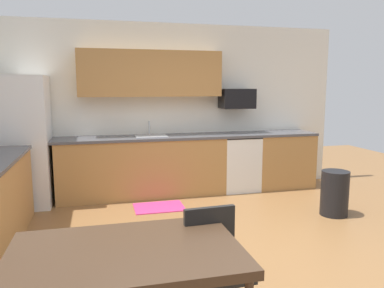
{
  "coord_description": "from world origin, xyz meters",
  "views": [
    {
      "loc": [
        -1.12,
        -3.45,
        1.71
      ],
      "look_at": [
        0.0,
        1.0,
        1.0
      ],
      "focal_mm": 35.18,
      "sensor_mm": 36.0,
      "label": 1
    }
  ],
  "objects": [
    {
      "name": "oven_range",
      "position": [
        1.11,
        2.3,
        0.46
      ],
      "size": [
        0.6,
        0.6,
        0.91
      ],
      "color": "white",
      "rests_on": "ground"
    },
    {
      "name": "countertop_back",
      "position": [
        0.0,
        2.3,
        0.92
      ],
      "size": [
        4.8,
        0.64,
        0.04
      ],
      "primitive_type": "cube",
      "color": "#4C4C51",
      "rests_on": "cabinet_run_back"
    },
    {
      "name": "refrigerator",
      "position": [
        -2.18,
        2.22,
        0.93
      ],
      "size": [
        0.76,
        0.7,
        1.86
      ],
      "primitive_type": "cube",
      "color": "white",
      "rests_on": "ground"
    },
    {
      "name": "floor_mat",
      "position": [
        -0.32,
        1.65,
        0.01
      ],
      "size": [
        0.7,
        0.5,
        0.01
      ],
      "primitive_type": "cube",
      "color": "#CC3372",
      "rests_on": "ground"
    },
    {
      "name": "upper_cabinets_back",
      "position": [
        -0.3,
        2.43,
        1.9
      ],
      "size": [
        2.2,
        0.34,
        0.7
      ],
      "primitive_type": "cube",
      "color": "#AD7A42"
    },
    {
      "name": "sink_basin",
      "position": [
        -0.33,
        2.3,
        0.88
      ],
      "size": [
        0.48,
        0.4,
        0.14
      ],
      "primitive_type": "cube",
      "color": "#A5A8AD",
      "rests_on": "countertop_back"
    },
    {
      "name": "cabinet_run_back_right",
      "position": [
        1.91,
        2.3,
        0.45
      ],
      "size": [
        0.99,
        0.6,
        0.9
      ],
      "primitive_type": "cube",
      "color": "#AD7A42",
      "rests_on": "ground"
    },
    {
      "name": "cabinet_run_back",
      "position": [
        -0.47,
        2.3,
        0.45
      ],
      "size": [
        2.56,
        0.6,
        0.9
      ],
      "primitive_type": "cube",
      "color": "#AD7A42",
      "rests_on": "ground"
    },
    {
      "name": "sink_faucet",
      "position": [
        -0.33,
        2.48,
        1.04
      ],
      "size": [
        0.02,
        0.02,
        0.24
      ],
      "primitive_type": "cylinder",
      "color": "#B2B5BA",
      "rests_on": "countertop_back"
    },
    {
      "name": "trash_bin",
      "position": [
        1.9,
        0.78,
        0.3
      ],
      "size": [
        0.36,
        0.36,
        0.6
      ],
      "primitive_type": "cylinder",
      "color": "black",
      "rests_on": "ground"
    },
    {
      "name": "dining_table",
      "position": [
        -0.98,
        -1.27,
        0.67
      ],
      "size": [
        1.4,
        0.9,
        0.73
      ],
      "color": "#422D1E",
      "rests_on": "ground"
    },
    {
      "name": "chair_near_table",
      "position": [
        -0.36,
        -1.09,
        0.5
      ],
      "size": [
        0.42,
        0.42,
        0.85
      ],
      "color": "black",
      "rests_on": "ground"
    },
    {
      "name": "ground_plane",
      "position": [
        0.0,
        0.0,
        0.0
      ],
      "size": [
        12.0,
        12.0,
        0.0
      ],
      "primitive_type": "plane",
      "color": "olive"
    },
    {
      "name": "microwave",
      "position": [
        1.11,
        2.4,
        1.51
      ],
      "size": [
        0.54,
        0.36,
        0.32
      ],
      "primitive_type": "cube",
      "color": "black"
    },
    {
      "name": "wall_back",
      "position": [
        0.0,
        2.65,
        1.35
      ],
      "size": [
        5.8,
        0.1,
        2.7
      ],
      "primitive_type": "cube",
      "color": "white",
      "rests_on": "ground"
    }
  ]
}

